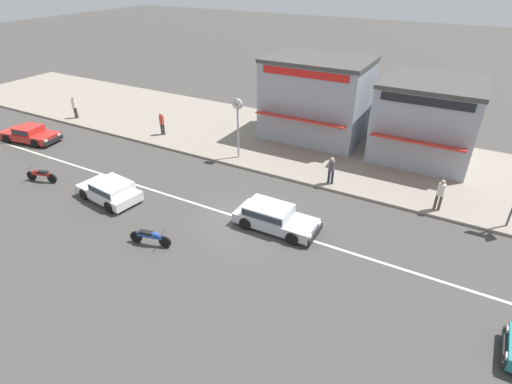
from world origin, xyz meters
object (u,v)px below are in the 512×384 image
at_px(pedestrian_by_shop, 331,169).
at_px(hatchback_white_0, 110,190).
at_px(pedestrian_far_end, 440,193).
at_px(shopfront_mid_block, 316,98).
at_px(pedestrian_mid_kerb, 74,106).
at_px(sedan_red_2, 30,134).
at_px(motorcycle_1, 41,175).
at_px(motorcycle_0, 150,237).
at_px(shopfront_corner_warung, 427,119).
at_px(street_clock, 238,115).
at_px(hatchback_silver_4, 273,216).
at_px(pedestrian_near_clock, 162,122).

bearing_deg(pedestrian_by_shop, hatchback_white_0, -143.61).
relative_size(pedestrian_far_end, shopfront_mid_block, 0.25).
relative_size(pedestrian_mid_kerb, pedestrian_far_end, 0.98).
xyz_separation_m(sedan_red_2, pedestrian_far_end, (26.19, 4.03, 0.60)).
distance_m(motorcycle_1, pedestrian_mid_kerb, 10.48).
bearing_deg(motorcycle_0, pedestrian_mid_kerb, 149.72).
height_order(pedestrian_by_shop, shopfront_mid_block, shopfront_mid_block).
relative_size(shopfront_corner_warung, shopfront_mid_block, 0.95).
bearing_deg(pedestrian_far_end, sedan_red_2, -171.25).
bearing_deg(hatchback_white_0, shopfront_mid_block, 65.30).
relative_size(sedan_red_2, pedestrian_far_end, 2.57).
height_order(street_clock, pedestrian_far_end, street_clock).
xyz_separation_m(pedestrian_mid_kerb, pedestrian_far_end, (26.94, -0.49, 0.02)).
height_order(hatchback_silver_4, motorcycle_0, hatchback_silver_4).
bearing_deg(pedestrian_near_clock, pedestrian_by_shop, -4.91).
relative_size(sedan_red_2, pedestrian_near_clock, 2.65).
distance_m(pedestrian_far_end, shopfront_mid_block, 11.13).
xyz_separation_m(hatchback_white_0, shopfront_mid_block, (6.09, 13.24, 2.26)).
bearing_deg(pedestrian_mid_kerb, motorcycle_0, -30.28).
bearing_deg(motorcycle_1, pedestrian_near_clock, 79.57).
bearing_deg(motorcycle_0, street_clock, 97.14).
bearing_deg(pedestrian_near_clock, motorcycle_1, -100.43).
bearing_deg(shopfront_corner_warung, motorcycle_1, -142.68).
bearing_deg(shopfront_corner_warung, pedestrian_by_shop, -119.97).
xyz_separation_m(street_clock, pedestrian_mid_kerb, (-15.04, -0.00, -1.82)).
bearing_deg(pedestrian_far_end, motorcycle_1, -159.58).
xyz_separation_m(motorcycle_0, shopfront_mid_block, (1.61, 15.17, 2.43)).
bearing_deg(pedestrian_near_clock, street_clock, -5.35).
height_order(street_clock, pedestrian_mid_kerb, street_clock).
bearing_deg(street_clock, sedan_red_2, -162.45).
relative_size(pedestrian_near_clock, pedestrian_by_shop, 1.03).
bearing_deg(shopfront_corner_warung, hatchback_silver_4, -112.09).
distance_m(motorcycle_1, pedestrian_by_shop, 16.45).
bearing_deg(hatchback_white_0, pedestrian_by_shop, 36.39).
bearing_deg(shopfront_mid_block, shopfront_corner_warung, 2.03).
distance_m(motorcycle_1, pedestrian_far_end, 21.58).
distance_m(hatchback_white_0, pedestrian_near_clock, 8.88).
distance_m(hatchback_white_0, street_clock, 8.56).
distance_m(motorcycle_0, pedestrian_by_shop, 10.36).
xyz_separation_m(shopfront_corner_warung, shopfront_mid_block, (-7.20, -0.25, 0.30)).
distance_m(street_clock, pedestrian_near_clock, 7.00).
bearing_deg(pedestrian_near_clock, shopfront_corner_warung, 17.63).
distance_m(hatchback_silver_4, street_clock, 8.07).
bearing_deg(hatchback_silver_4, hatchback_white_0, -167.32).
relative_size(hatchback_white_0, street_clock, 0.99).
distance_m(hatchback_silver_4, motorcycle_0, 5.66).
bearing_deg(sedan_red_2, pedestrian_mid_kerb, 99.32).
distance_m(hatchback_white_0, motorcycle_0, 4.88).
distance_m(sedan_red_2, pedestrian_near_clock, 9.18).
bearing_deg(sedan_red_2, pedestrian_far_end, 8.75).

